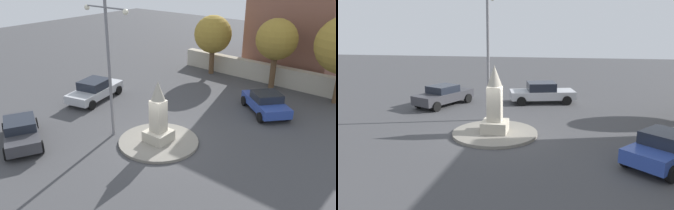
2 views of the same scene
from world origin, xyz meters
TOP-DOWN VIEW (x-y plane):
  - ground_plane at (0.00, 0.00)m, footprint 80.00×80.00m
  - traffic_island at (0.00, 0.00)m, footprint 4.28×4.28m
  - monument at (0.00, 0.00)m, footprint 1.27×1.27m
  - streetlamp at (-2.61, -0.84)m, footprint 3.07×0.28m
  - car_blue_parked_left at (2.74, 7.33)m, footprint 4.05×3.89m
  - car_dark_grey_waiting at (-5.69, -4.58)m, footprint 4.60×3.39m
  - car_silver_parked_right at (-7.49, 1.97)m, footprint 2.75×4.73m

SIDE VIEW (x-z plane):
  - ground_plane at x=0.00m, z-range 0.00..0.00m
  - traffic_island at x=0.00m, z-range 0.00..0.15m
  - car_blue_parked_left at x=2.74m, z-range 0.02..1.39m
  - car_dark_grey_waiting at x=-5.69m, z-range 0.02..1.41m
  - car_silver_parked_right at x=-7.49m, z-range 0.01..1.46m
  - monument at x=0.00m, z-range -0.17..3.17m
  - streetlamp at x=-2.61m, z-range 0.78..8.20m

